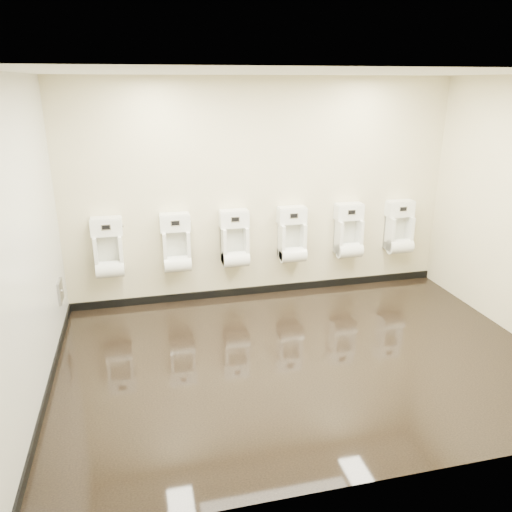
% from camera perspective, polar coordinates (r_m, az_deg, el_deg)
% --- Properties ---
extents(ground, '(5.00, 3.50, 0.00)m').
position_cam_1_polar(ground, '(5.34, 5.37, -11.47)').
color(ground, black).
rests_on(ground, ground).
extents(ceiling, '(5.00, 3.50, 0.00)m').
position_cam_1_polar(ceiling, '(4.59, 6.52, 20.13)').
color(ceiling, silver).
extents(back_wall, '(5.00, 0.02, 2.80)m').
position_cam_1_polar(back_wall, '(6.41, 0.75, 7.37)').
color(back_wall, beige).
rests_on(back_wall, ground).
extents(front_wall, '(5.00, 0.02, 2.80)m').
position_cam_1_polar(front_wall, '(3.28, 15.92, -5.30)').
color(front_wall, beige).
rests_on(front_wall, ground).
extents(left_wall, '(0.02, 3.50, 2.80)m').
position_cam_1_polar(left_wall, '(4.63, -24.83, 0.84)').
color(left_wall, beige).
rests_on(left_wall, ground).
extents(tile_overlay_left, '(0.01, 3.50, 2.80)m').
position_cam_1_polar(tile_overlay_left, '(4.63, -24.77, 0.84)').
color(tile_overlay_left, silver).
rests_on(tile_overlay_left, ground).
extents(skirting_back, '(5.00, 0.02, 0.10)m').
position_cam_1_polar(skirting_back, '(6.80, 0.72, -3.85)').
color(skirting_back, black).
rests_on(skirting_back, ground).
extents(skirting_left, '(0.02, 3.50, 0.10)m').
position_cam_1_polar(skirting_left, '(5.17, -22.56, -13.47)').
color(skirting_left, black).
rests_on(skirting_left, ground).
extents(access_panel, '(0.04, 0.25, 0.25)m').
position_cam_1_polar(access_panel, '(6.03, -21.47, -3.75)').
color(access_panel, '#9E9EA3').
rests_on(access_panel, left_wall).
extents(urinal_0, '(0.38, 0.28, 0.71)m').
position_cam_1_polar(urinal_0, '(6.27, -16.47, 0.45)').
color(urinal_0, white).
rests_on(urinal_0, back_wall).
extents(urinal_1, '(0.38, 0.28, 0.71)m').
position_cam_1_polar(urinal_1, '(6.27, -9.09, 1.02)').
color(urinal_1, white).
rests_on(urinal_1, back_wall).
extents(urinal_2, '(0.38, 0.28, 0.71)m').
position_cam_1_polar(urinal_2, '(6.36, -2.43, 1.52)').
color(urinal_2, white).
rests_on(urinal_2, back_wall).
extents(urinal_3, '(0.38, 0.28, 0.71)m').
position_cam_1_polar(urinal_3, '(6.54, 4.15, 1.99)').
color(urinal_3, white).
rests_on(urinal_3, back_wall).
extents(urinal_4, '(0.38, 0.28, 0.71)m').
position_cam_1_polar(urinal_4, '(6.82, 10.54, 2.42)').
color(urinal_4, white).
rests_on(urinal_4, back_wall).
extents(urinal_5, '(0.38, 0.28, 0.71)m').
position_cam_1_polar(urinal_5, '(7.15, 16.04, 2.77)').
color(urinal_5, white).
rests_on(urinal_5, back_wall).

